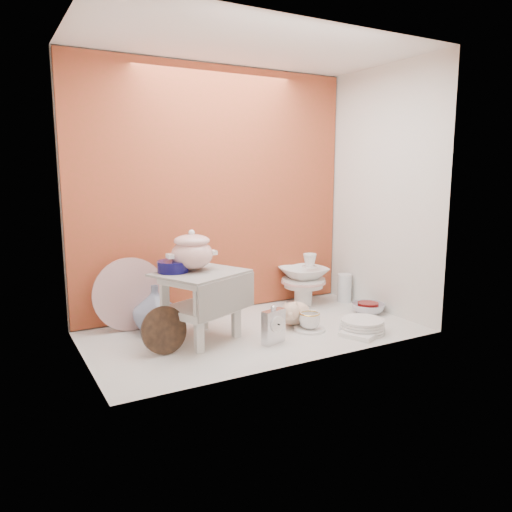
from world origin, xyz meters
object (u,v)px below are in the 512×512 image
at_px(step_stool, 201,306).
at_px(gold_rim_teacup, 310,320).
at_px(blue_white_vase, 155,308).
at_px(soup_tureen, 192,250).
at_px(crystal_bowl, 368,308).
at_px(plush_pig, 295,313).
at_px(porcelain_tower, 304,279).
at_px(floral_platter, 130,294).
at_px(dinner_plate_stack, 362,326).
at_px(mantel_clock, 273,325).

bearing_deg(step_stool, gold_rim_teacup, -39.07).
bearing_deg(blue_white_vase, soup_tureen, -55.59).
bearing_deg(gold_rim_teacup, soup_tureen, 161.44).
height_order(blue_white_vase, crystal_bowl, blue_white_vase).
bearing_deg(plush_pig, gold_rim_teacup, -102.47).
relative_size(gold_rim_teacup, porcelain_tower, 0.34).
distance_m(floral_platter, gold_rim_teacup, 1.01).
xyz_separation_m(soup_tureen, plush_pig, (0.59, -0.08, -0.40)).
xyz_separation_m(soup_tureen, blue_white_vase, (-0.14, 0.21, -0.34)).
bearing_deg(floral_platter, porcelain_tower, -1.36).
bearing_deg(porcelain_tower, plush_pig, -130.64).
xyz_separation_m(floral_platter, plush_pig, (0.84, -0.37, -0.13)).
bearing_deg(crystal_bowl, dinner_plate_stack, -136.58).
distance_m(gold_rim_teacup, porcelain_tower, 0.56).
height_order(soup_tureen, porcelain_tower, soup_tureen).
relative_size(soup_tureen, mantel_clock, 1.30).
bearing_deg(floral_platter, blue_white_vase, -36.43).
xyz_separation_m(floral_platter, mantel_clock, (0.58, -0.57, -0.11)).
distance_m(soup_tureen, floral_platter, 0.47).
relative_size(floral_platter, plush_pig, 1.65).
xyz_separation_m(floral_platter, crystal_bowl, (1.37, -0.40, -0.17)).
bearing_deg(gold_rim_teacup, blue_white_vase, 151.25).
xyz_separation_m(step_stool, plush_pig, (0.56, -0.03, -0.11)).
distance_m(step_stool, floral_platter, 0.44).
height_order(soup_tureen, mantel_clock, soup_tureen).
height_order(gold_rim_teacup, crystal_bowl, gold_rim_teacup).
height_order(mantel_clock, gold_rim_teacup, mantel_clock).
distance_m(floral_platter, crystal_bowl, 1.44).
xyz_separation_m(blue_white_vase, dinner_plate_stack, (0.98, -0.57, -0.09)).
bearing_deg(porcelain_tower, step_stool, -160.08).
relative_size(blue_white_vase, dinner_plate_stack, 1.03).
relative_size(mantel_clock, dinner_plate_stack, 0.79).
relative_size(gold_rim_teacup, dinner_plate_stack, 0.47).
bearing_deg(blue_white_vase, gold_rim_teacup, -28.75).
height_order(plush_pig, gold_rim_teacup, plush_pig).
relative_size(soup_tureen, crystal_bowl, 1.26).
height_order(floral_platter, mantel_clock, floral_platter).
distance_m(gold_rim_teacup, dinner_plate_stack, 0.29).
relative_size(step_stool, gold_rim_teacup, 3.61).
xyz_separation_m(dinner_plate_stack, porcelain_tower, (0.04, 0.63, 0.13)).
height_order(soup_tureen, gold_rim_teacup, soup_tureen).
relative_size(mantel_clock, gold_rim_teacup, 1.69).
height_order(blue_white_vase, porcelain_tower, porcelain_tower).
relative_size(dinner_plate_stack, porcelain_tower, 0.73).
relative_size(soup_tureen, blue_white_vase, 1.00).
distance_m(blue_white_vase, dinner_plate_stack, 1.14).
bearing_deg(floral_platter, plush_pig, -23.87).
bearing_deg(plush_pig, blue_white_vase, 137.20).
height_order(floral_platter, crystal_bowl, floral_platter).
bearing_deg(mantel_clock, soup_tureen, 122.42).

